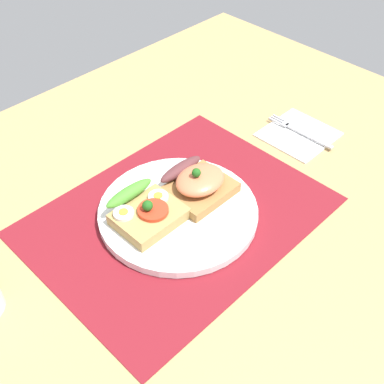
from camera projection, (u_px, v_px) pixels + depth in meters
The scene contains 7 objects.
ground_plane at pixel (178, 223), 78.14cm from camera, with size 120.00×90.00×3.20cm, color tan.
placemat at pixel (178, 215), 76.94cm from camera, with size 43.38×33.01×0.30cm, color maroon.
plate at pixel (178, 212), 76.40cm from camera, with size 24.33×24.33×1.28cm, color white.
sandwich_egg_tomato at pixel (146, 211), 73.57cm from camera, with size 9.71×9.38×4.07cm.
sandwich_salmon at pixel (199, 184), 77.18cm from camera, with size 9.98×9.78×5.55cm.
napkin at pixel (299, 134), 91.98cm from camera, with size 12.11×11.62×0.60cm, color white.
fork at pixel (298, 131), 91.93cm from camera, with size 1.62×13.69×0.32cm.
Camera 1 is at (-36.59, -39.32, 55.39)cm, focal length 46.88 mm.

